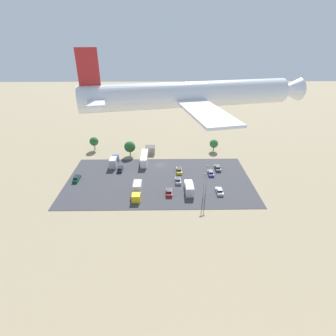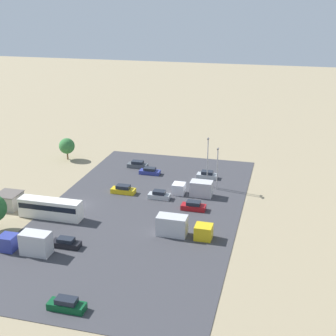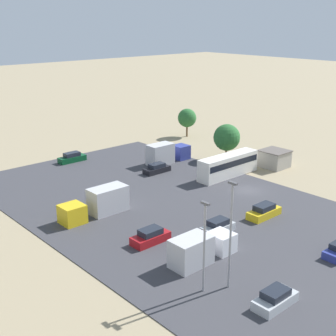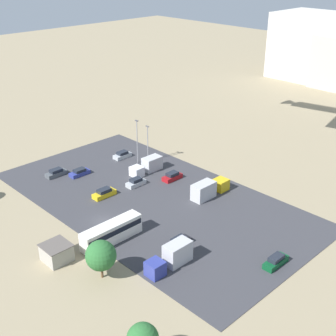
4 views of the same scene
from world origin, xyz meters
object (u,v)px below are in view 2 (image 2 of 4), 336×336
parked_car_3 (193,206)px  parked_truck_0 (195,189)px  shed_building (9,200)px  parked_car_4 (123,190)px  parked_car_5 (159,195)px  parked_car_2 (150,171)px  parked_truck_2 (28,243)px  parked_car_1 (207,175)px  parked_car_0 (138,165)px  parked_truck_1 (181,227)px  bus (50,208)px  parked_car_7 (67,305)px  parked_car_6 (66,243)px

parked_car_3 → parked_truck_0: size_ratio=0.57×
shed_building → parked_car_3: size_ratio=0.96×
parked_car_4 → parked_car_5: parked_car_4 is taller
parked_car_2 → parked_truck_2: 37.19m
parked_car_1 → parked_car_5: 14.66m
parked_car_0 → parked_car_5: (15.35, 9.30, 0.02)m
parked_truck_1 → parked_car_3: bearing=180.0°
shed_building → parked_car_3: shed_building is taller
parked_car_0 → parked_car_2: parked_car_0 is taller
bus → parked_car_5: 20.40m
shed_building → parked_car_7: (24.58, 23.40, -0.68)m
parked_car_0 → parked_truck_0: parked_truck_0 is taller
parked_truck_2 → parked_car_4: bearing=-13.7°
bus → parked_car_0: size_ratio=2.47×
parked_car_7 → shed_building: bearing=43.6°
parked_car_0 → parked_truck_1: 33.14m
parked_car_2 → parked_truck_0: bearing=-127.0°
shed_building → parked_car_0: 30.57m
parked_car_4 → parked_truck_2: bearing=-13.7°
parked_car_1 → parked_truck_2: (37.09, -20.53, 0.93)m
parked_car_5 → parked_car_7: bearing=-3.2°
shed_building → parked_car_7: shed_building is taller
parked_car_0 → parked_car_7: 51.12m
shed_building → parked_car_7: bearing=43.6°
parked_car_0 → parked_car_5: 17.95m
parked_car_0 → parked_truck_2: parked_truck_2 is taller
bus → parked_car_6: bus is taller
parked_car_5 → parked_car_1: bearing=151.7°
parked_truck_1 → parked_truck_2: bearing=-62.5°
parked_car_0 → parked_car_5: parked_car_5 is taller
shed_building → parked_truck_0: bearing=113.8°
parked_car_3 → parked_car_7: same height
bus → parked_car_4: 15.87m
parked_car_4 → parked_truck_0: size_ratio=0.62×
parked_car_2 → parked_truck_0: size_ratio=0.58×
parked_car_6 → parked_truck_0: 28.78m
shed_building → parked_car_6: bearing=57.4°
parked_car_5 → parked_truck_1: 15.21m
parked_car_5 → parked_truck_0: size_ratio=0.54×
bus → parked_truck_0: size_ratio=1.46×
parked_car_6 → parked_car_7: bearing=26.4°
parked_car_0 → parked_car_3: size_ratio=1.03×
shed_building → parked_truck_1: (2.66, 32.66, 0.15)m
bus → parked_car_7: bus is taller
parked_car_2 → parked_truck_1: parked_truck_1 is taller
parked_car_2 → shed_building: bearing=138.9°
parked_car_5 → shed_building: bearing=-67.2°
bus → parked_truck_2: (11.62, 2.45, -0.24)m
parked_truck_1 → shed_building: bearing=-94.7°
parked_car_3 → parked_truck_0: (-6.49, -1.06, 0.69)m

